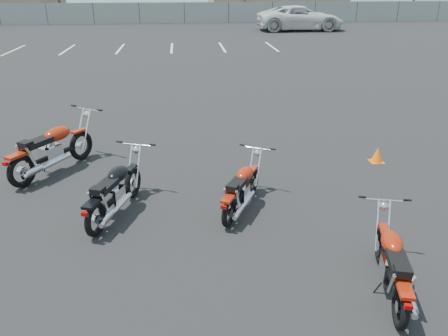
{
  "coord_description": "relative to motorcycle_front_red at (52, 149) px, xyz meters",
  "views": [
    {
      "loc": [
        -0.51,
        -6.61,
        3.82
      ],
      "look_at": [
        0.2,
        0.6,
        0.65
      ],
      "focal_mm": 35.0,
      "sensor_mm": 36.0,
      "label": 1
    }
  ],
  "objects": [
    {
      "name": "chainlink_fence",
      "position": [
        3.26,
        32.78,
        0.38
      ],
      "size": [
        80.06,
        0.06,
        1.8
      ],
      "color": "gray",
      "rests_on": "ground"
    },
    {
      "name": "white_van",
      "position": [
        12.14,
        26.17,
        0.94
      ],
      "size": [
        3.09,
        7.7,
        2.92
      ],
      "primitive_type": "imported",
      "rotation": [
        0.0,
        0.0,
        1.57
      ],
      "color": "silver",
      "rests_on": "ground"
    },
    {
      "name": "motorcycle_front_red",
      "position": [
        0.0,
        0.0,
        0.0
      ],
      "size": [
        1.66,
        2.2,
        1.15
      ],
      "color": "black",
      "rests_on": "ground"
    },
    {
      "name": "parking_line_stripes",
      "position": [
        0.76,
        17.78,
        -0.52
      ],
      "size": [
        15.12,
        4.0,
        0.01
      ],
      "color": "silver",
      "rests_on": "ground"
    },
    {
      "name": "motorcycle_rear_red",
      "position": [
        5.38,
        -4.39,
        -0.1
      ],
      "size": [
        0.87,
        1.88,
        0.92
      ],
      "color": "black",
      "rests_on": "ground"
    },
    {
      "name": "ground",
      "position": [
        3.26,
        -2.22,
        -0.52
      ],
      "size": [
        120.0,
        120.0,
        0.0
      ],
      "primitive_type": "plane",
      "color": "black",
      "rests_on": "ground"
    },
    {
      "name": "motorcycle_third_red",
      "position": [
        3.74,
        -2.0,
        -0.12
      ],
      "size": [
        1.17,
        1.77,
        0.9
      ],
      "color": "black",
      "rests_on": "ground"
    },
    {
      "name": "training_cone_near",
      "position": [
        7.06,
        -0.13,
        -0.35
      ],
      "size": [
        0.29,
        0.29,
        0.35
      ],
      "color": "orange",
      "rests_on": "ground"
    },
    {
      "name": "motorcycle_second_black",
      "position": [
        1.54,
        -1.97,
        -0.07
      ],
      "size": [
        1.09,
        2.01,
        1.0
      ],
      "color": "black",
      "rests_on": "ground"
    }
  ]
}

